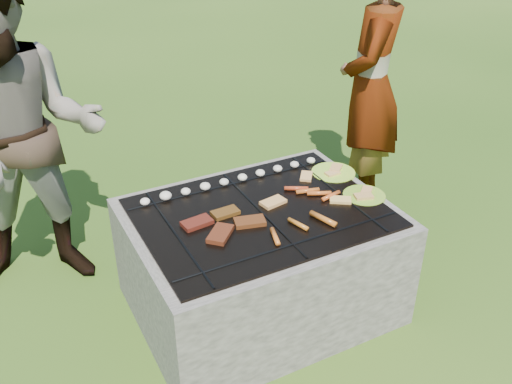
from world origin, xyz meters
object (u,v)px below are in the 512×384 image
(fire_pit, at_px, (260,264))
(bystander, at_px, (23,139))
(plate_near, at_px, (364,196))
(cook, at_px, (371,86))
(plate_far, at_px, (333,173))

(fire_pit, bearing_deg, bystander, 140.73)
(plate_near, bearing_deg, cook, 51.80)
(plate_far, relative_size, bystander, 0.14)
(plate_near, distance_m, bystander, 1.80)
(cook, bearing_deg, bystander, -49.74)
(plate_near, bearing_deg, bystander, 149.47)
(plate_far, bearing_deg, plate_near, -90.25)
(cook, height_order, bystander, bystander)
(plate_near, xyz_separation_m, bystander, (-1.53, 0.90, 0.28))
(plate_far, xyz_separation_m, bystander, (-1.53, 0.62, 0.28))
(plate_far, relative_size, plate_near, 0.99)
(plate_far, distance_m, plate_near, 0.29)
(bystander, bearing_deg, cook, 11.89)
(fire_pit, bearing_deg, cook, 29.58)
(plate_near, height_order, cook, cook)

